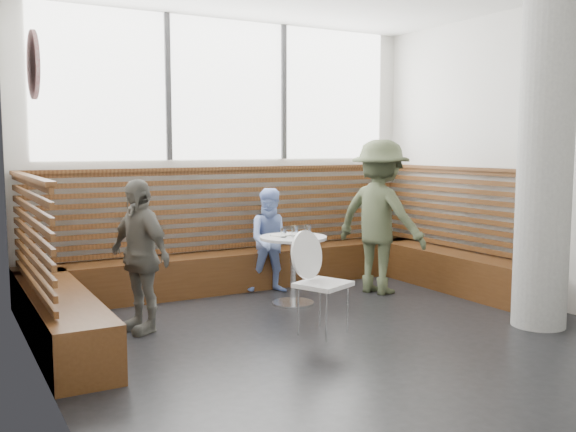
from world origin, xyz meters
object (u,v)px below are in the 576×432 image
concrete_column (545,158)px  child_back (272,241)px  child_left (139,256)px  cafe_chair (319,273)px  cafe_table (293,256)px  adult_man (380,217)px

concrete_column → child_back: concrete_column is taller
child_left → child_back: bearing=95.8°
cafe_chair → child_back: child_back is taller
cafe_chair → child_left: child_left is taller
child_back → child_left: 1.98m
cafe_table → child_left: size_ratio=0.53×
child_left → adult_man: bearing=75.4°
cafe_chair → cafe_table: bearing=49.7°
adult_man → child_back: size_ratio=1.46×
concrete_column → cafe_table: bearing=131.4°
cafe_chair → child_left: size_ratio=0.67×
adult_man → child_left: size_ratio=1.26×
child_back → cafe_table: bearing=-75.1°
cafe_table → cafe_chair: (-0.30, -1.02, 0.02)m
concrete_column → child_back: bearing=122.2°
concrete_column → adult_man: concrete_column is taller
cafe_table → child_back: 0.64m
adult_man → child_back: 1.28m
cafe_table → adult_man: (1.16, 0.01, 0.36)m
cafe_table → child_back: bearing=83.2°
cafe_chair → child_left: bearing=125.9°
concrete_column → cafe_table: (-1.64, 1.86, -1.07)m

